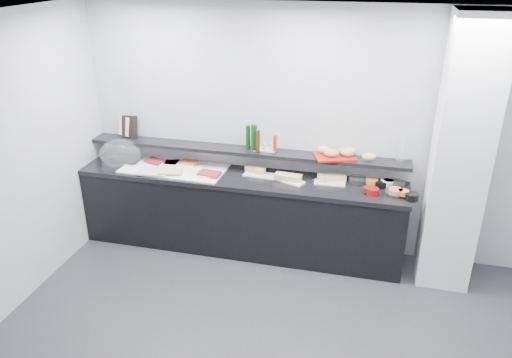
% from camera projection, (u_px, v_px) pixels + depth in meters
% --- Properties ---
extents(back_wall, '(5.00, 0.02, 2.70)m').
position_uv_depth(back_wall, '(309.00, 133.00, 5.38)').
color(back_wall, '#AFB0B6').
rests_on(back_wall, ground).
extents(ceiling, '(5.00, 5.00, 0.00)m').
position_uv_depth(ceiling, '(270.00, 27.00, 3.06)').
color(ceiling, white).
rests_on(ceiling, back_wall).
extents(column, '(0.50, 0.50, 2.70)m').
position_uv_depth(column, '(460.00, 158.00, 4.74)').
color(column, silver).
rests_on(column, ground).
extents(buffet_cabinet, '(3.60, 0.60, 0.85)m').
position_uv_depth(buffet_cabinet, '(240.00, 214.00, 5.65)').
color(buffet_cabinet, black).
rests_on(buffet_cabinet, ground).
extents(counter_top, '(3.62, 0.62, 0.05)m').
position_uv_depth(counter_top, '(239.00, 178.00, 5.46)').
color(counter_top, black).
rests_on(counter_top, buffet_cabinet).
extents(wall_shelf, '(3.60, 0.25, 0.04)m').
position_uv_depth(wall_shelf, '(243.00, 151.00, 5.51)').
color(wall_shelf, black).
rests_on(wall_shelf, back_wall).
extents(cloche_base, '(0.42, 0.30, 0.04)m').
position_uv_depth(cloche_base, '(123.00, 161.00, 5.79)').
color(cloche_base, '#B0B2B7').
rests_on(cloche_base, counter_top).
extents(cloche_dome, '(0.55, 0.46, 0.34)m').
position_uv_depth(cloche_dome, '(120.00, 154.00, 5.72)').
color(cloche_dome, white).
rests_on(cloche_dome, cloche_base).
extents(linen_runner, '(1.18, 0.58, 0.01)m').
position_uv_depth(linen_runner, '(174.00, 168.00, 5.63)').
color(linen_runner, white).
rests_on(linen_runner, counter_top).
extents(platter_meat_a, '(0.29, 0.20, 0.01)m').
position_uv_depth(platter_meat_a, '(167.00, 162.00, 5.77)').
color(platter_meat_a, white).
rests_on(platter_meat_a, linen_runner).
extents(food_meat_a, '(0.25, 0.20, 0.02)m').
position_uv_depth(food_meat_a, '(155.00, 161.00, 5.75)').
color(food_meat_a, maroon).
rests_on(food_meat_a, platter_meat_a).
extents(platter_salmon, '(0.40, 0.32, 0.01)m').
position_uv_depth(platter_salmon, '(179.00, 163.00, 5.72)').
color(platter_salmon, white).
rests_on(platter_salmon, linen_runner).
extents(food_salmon, '(0.21, 0.14, 0.02)m').
position_uv_depth(food_salmon, '(189.00, 162.00, 5.71)').
color(food_salmon, '#CC4E29').
rests_on(food_salmon, platter_salmon).
extents(platter_cheese, '(0.35, 0.25, 0.01)m').
position_uv_depth(platter_cheese, '(154.00, 172.00, 5.51)').
color(platter_cheese, silver).
rests_on(platter_cheese, linen_runner).
extents(food_cheese, '(0.28, 0.22, 0.02)m').
position_uv_depth(food_cheese, '(170.00, 171.00, 5.46)').
color(food_cheese, '#E3BB58').
rests_on(food_cheese, platter_cheese).
extents(platter_meat_b, '(0.36, 0.31, 0.01)m').
position_uv_depth(platter_meat_b, '(202.00, 174.00, 5.44)').
color(platter_meat_b, white).
rests_on(platter_meat_b, linen_runner).
extents(food_meat_b, '(0.25, 0.17, 0.02)m').
position_uv_depth(food_meat_b, '(209.00, 173.00, 5.42)').
color(food_meat_b, maroon).
rests_on(food_meat_b, platter_meat_b).
extents(sandwich_plate_left, '(0.38, 0.18, 0.01)m').
position_uv_depth(sandwich_plate_left, '(261.00, 175.00, 5.46)').
color(sandwich_plate_left, silver).
rests_on(sandwich_plate_left, counter_top).
extents(sandwich_food_left, '(0.24, 0.16, 0.06)m').
position_uv_depth(sandwich_food_left, '(255.00, 170.00, 5.50)').
color(sandwich_food_left, tan).
rests_on(sandwich_food_left, sandwich_plate_left).
extents(tongs_left, '(0.15, 0.07, 0.01)m').
position_uv_depth(tongs_left, '(254.00, 175.00, 5.43)').
color(tongs_left, silver).
rests_on(tongs_left, sandwich_plate_left).
extents(sandwich_plate_mid, '(0.34, 0.24, 0.01)m').
position_uv_depth(sandwich_plate_mid, '(290.00, 181.00, 5.31)').
color(sandwich_plate_mid, white).
rests_on(sandwich_plate_mid, counter_top).
extents(sandwich_food_mid, '(0.29, 0.13, 0.06)m').
position_uv_depth(sandwich_food_mid, '(288.00, 177.00, 5.31)').
color(sandwich_food_mid, tan).
rests_on(sandwich_food_mid, sandwich_plate_mid).
extents(tongs_mid, '(0.16, 0.04, 0.01)m').
position_uv_depth(tongs_mid, '(287.00, 181.00, 5.28)').
color(tongs_mid, silver).
rests_on(tongs_mid, sandwich_plate_mid).
extents(sandwich_plate_right, '(0.33, 0.15, 0.01)m').
position_uv_depth(sandwich_plate_right, '(330.00, 183.00, 5.27)').
color(sandwich_plate_right, silver).
rests_on(sandwich_plate_right, counter_top).
extents(sandwich_food_right, '(0.31, 0.20, 0.06)m').
position_uv_depth(sandwich_food_right, '(332.00, 177.00, 5.32)').
color(sandwich_food_right, '#DCBE73').
rests_on(sandwich_food_right, sandwich_plate_right).
extents(tongs_right, '(0.16, 0.04, 0.01)m').
position_uv_depth(tongs_right, '(320.00, 181.00, 5.28)').
color(tongs_right, '#AFB2B6').
rests_on(tongs_right, sandwich_plate_right).
extents(bowl_glass_fruit, '(0.20, 0.20, 0.07)m').
position_uv_depth(bowl_glass_fruit, '(358.00, 180.00, 5.26)').
color(bowl_glass_fruit, white).
rests_on(bowl_glass_fruit, counter_top).
extents(fill_glass_fruit, '(0.16, 0.16, 0.05)m').
position_uv_depth(fill_glass_fruit, '(372.00, 181.00, 5.21)').
color(fill_glass_fruit, orange).
rests_on(fill_glass_fruit, bowl_glass_fruit).
extents(bowl_black_jam, '(0.16, 0.16, 0.07)m').
position_uv_depth(bowl_black_jam, '(381.00, 184.00, 5.18)').
color(bowl_black_jam, black).
rests_on(bowl_black_jam, counter_top).
extents(fill_black_jam, '(0.11, 0.11, 0.05)m').
position_uv_depth(fill_black_jam, '(388.00, 182.00, 5.19)').
color(fill_black_jam, '#5D100D').
rests_on(fill_black_jam, bowl_black_jam).
extents(bowl_glass_cream, '(0.23, 0.23, 0.07)m').
position_uv_depth(bowl_glass_cream, '(396.00, 184.00, 5.17)').
color(bowl_glass_cream, white).
rests_on(bowl_glass_cream, counter_top).
extents(fill_glass_cream, '(0.16, 0.16, 0.05)m').
position_uv_depth(fill_glass_cream, '(387.00, 182.00, 5.19)').
color(fill_glass_cream, white).
rests_on(fill_glass_cream, bowl_glass_cream).
extents(bowl_red_jam, '(0.15, 0.15, 0.07)m').
position_uv_depth(bowl_red_jam, '(372.00, 192.00, 5.01)').
color(bowl_red_jam, maroon).
rests_on(bowl_red_jam, counter_top).
extents(fill_red_jam, '(0.14, 0.14, 0.05)m').
position_uv_depth(fill_red_jam, '(369.00, 189.00, 5.03)').
color(fill_red_jam, '#54120C').
rests_on(fill_red_jam, bowl_red_jam).
extents(bowl_glass_salmon, '(0.17, 0.17, 0.07)m').
position_uv_depth(bowl_glass_salmon, '(393.00, 192.00, 4.99)').
color(bowl_glass_salmon, white).
rests_on(bowl_glass_salmon, counter_top).
extents(fill_glass_salmon, '(0.18, 0.18, 0.05)m').
position_uv_depth(fill_glass_salmon, '(396.00, 191.00, 4.99)').
color(fill_glass_salmon, '#D96035').
rests_on(fill_glass_salmon, bowl_glass_salmon).
extents(bowl_black_fruit, '(0.14, 0.14, 0.07)m').
position_uv_depth(bowl_black_fruit, '(412.00, 197.00, 4.91)').
color(bowl_black_fruit, black).
rests_on(bowl_black_fruit, counter_top).
extents(fill_black_fruit, '(0.12, 0.12, 0.05)m').
position_uv_depth(fill_black_fruit, '(403.00, 193.00, 4.96)').
color(fill_black_fruit, orange).
rests_on(fill_black_fruit, bowl_black_fruit).
extents(framed_print, '(0.19, 0.08, 0.26)m').
position_uv_depth(framed_print, '(130.00, 127.00, 5.81)').
color(framed_print, black).
rests_on(framed_print, wall_shelf).
extents(print_art, '(0.17, 0.10, 0.22)m').
position_uv_depth(print_art, '(124.00, 126.00, 5.83)').
color(print_art, beige).
rests_on(print_art, framed_print).
extents(condiment_tray, '(0.25, 0.16, 0.01)m').
position_uv_depth(condiment_tray, '(265.00, 149.00, 5.48)').
color(condiment_tray, silver).
rests_on(condiment_tray, wall_shelf).
extents(bottle_green_a, '(0.06, 0.06, 0.26)m').
position_uv_depth(bottle_green_a, '(248.00, 137.00, 5.45)').
color(bottle_green_a, black).
rests_on(bottle_green_a, condiment_tray).
extents(bottle_brown, '(0.06, 0.06, 0.24)m').
position_uv_depth(bottle_brown, '(258.00, 141.00, 5.36)').
color(bottle_brown, '#3B200A').
rests_on(bottle_brown, condiment_tray).
extents(bottle_green_b, '(0.08, 0.08, 0.28)m').
position_uv_depth(bottle_green_b, '(254.00, 137.00, 5.41)').
color(bottle_green_b, '#0E3513').
rests_on(bottle_green_b, condiment_tray).
extents(bottle_hot, '(0.05, 0.05, 0.18)m').
position_uv_depth(bottle_hot, '(275.00, 143.00, 5.38)').
color(bottle_hot, '#AD200C').
rests_on(bottle_hot, condiment_tray).
extents(shaker_salt, '(0.04, 0.04, 0.07)m').
position_uv_depth(shaker_salt, '(265.00, 147.00, 5.44)').
color(shaker_salt, silver).
rests_on(shaker_salt, condiment_tray).
extents(shaker_pepper, '(0.04, 0.04, 0.07)m').
position_uv_depth(shaker_pepper, '(271.00, 146.00, 5.46)').
color(shaker_pepper, white).
rests_on(shaker_pepper, condiment_tray).
extents(bread_tray, '(0.49, 0.42, 0.02)m').
position_uv_depth(bread_tray, '(334.00, 156.00, 5.28)').
color(bread_tray, maroon).
rests_on(bread_tray, wall_shelf).
extents(bread_roll_nw, '(0.14, 0.09, 0.08)m').
position_uv_depth(bread_roll_nw, '(324.00, 150.00, 5.32)').
color(bread_roll_nw, tan).
rests_on(bread_roll_nw, bread_tray).
extents(bread_roll_ne, '(0.16, 0.10, 0.08)m').
position_uv_depth(bread_roll_ne, '(349.00, 151.00, 5.28)').
color(bread_roll_ne, tan).
rests_on(bread_roll_ne, bread_tray).
extents(bread_roll_sw, '(0.16, 0.11, 0.08)m').
position_uv_depth(bread_roll_sw, '(331.00, 153.00, 5.23)').
color(bread_roll_sw, '#D38750').
rests_on(bread_roll_sw, bread_tray).
extents(bread_roll_se, '(0.16, 0.12, 0.08)m').
position_uv_depth(bread_roll_se, '(369.00, 157.00, 5.13)').
color(bread_roll_se, gold).
rests_on(bread_roll_se, bread_tray).
extents(bread_roll_midw, '(0.17, 0.14, 0.08)m').
position_uv_depth(bread_roll_midw, '(348.00, 153.00, 5.23)').
color(bread_roll_midw, tan).
rests_on(bread_roll_midw, bread_tray).
extents(bread_roll_mide, '(0.16, 0.10, 0.08)m').
position_uv_depth(bread_roll_mide, '(344.00, 151.00, 5.28)').
color(bread_roll_mide, '#AA7D41').
rests_on(bread_roll_mide, bread_tray).
extents(carafe, '(0.10, 0.10, 0.30)m').
position_uv_depth(carafe, '(401.00, 149.00, 5.08)').
color(carafe, white).
rests_on(carafe, wall_shelf).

